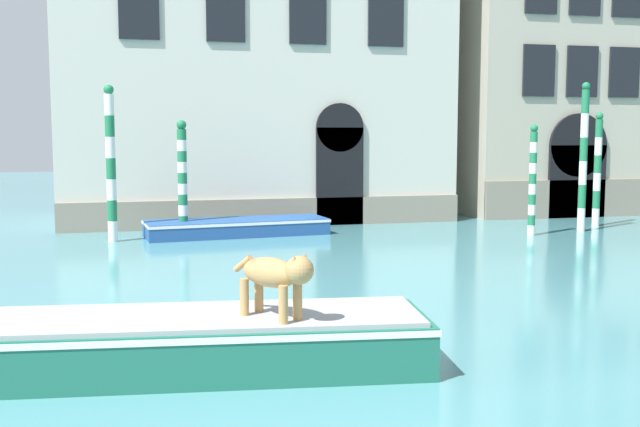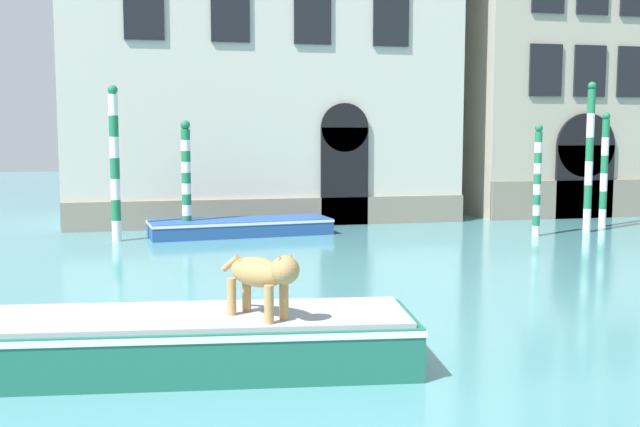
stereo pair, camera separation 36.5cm
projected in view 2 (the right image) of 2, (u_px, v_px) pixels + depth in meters
boat_foreground at (142, 341)px, 9.68m from camera, size 7.27×2.57×0.74m
dog_on_deck at (262, 274)px, 9.41m from camera, size 0.89×1.12×0.87m
boat_moored_near_palazzo at (240, 227)px, 22.66m from camera, size 5.59×2.26×0.48m
mooring_pole_0 at (115, 163)px, 21.15m from camera, size 0.28×0.28×4.42m
mooring_pole_1 at (537, 180)px, 22.25m from camera, size 0.23×0.23×3.33m
mooring_pole_2 at (604, 169)px, 24.46m from camera, size 0.24×0.24×3.75m
mooring_pole_3 at (589, 157)px, 23.08m from camera, size 0.24×0.24×4.64m
mooring_pole_5 at (186, 178)px, 22.10m from camera, size 0.29×0.29×3.46m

